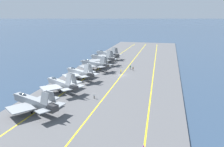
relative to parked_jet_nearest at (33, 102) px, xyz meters
The scene contains 15 objects.
ground_plane 41.21m from the parked_jet_nearest, 20.17° to the right, with size 2000.00×2000.00×0.00m, color #2D425B.
carrier_deck 41.20m from the parked_jet_nearest, 20.17° to the right, with size 212.57×43.60×0.40m, color #565659.
deck_stripe_foul_line 46.69m from the parked_jet_nearest, 34.14° to the right, with size 191.31×0.36×0.01m, color yellow.
deck_stripe_centerline 41.18m from the parked_jet_nearest, 20.17° to the right, with size 191.31×0.36×0.01m, color yellow.
deck_stripe_edge_line 38.73m from the parked_jet_nearest, ahead, with size 191.31×0.36×0.01m, color yellow.
parked_jet_nearest is the anchor object (origin of this frame).
parked_jet_second 15.62m from the parked_jet_nearest, ahead, with size 13.15×15.14×6.61m.
parked_jet_third 29.76m from the parked_jet_nearest, ahead, with size 12.86×14.89×6.43m.
parked_jet_fourth 44.62m from the parked_jet_nearest, ahead, with size 13.89×16.24×6.36m.
parked_jet_fifth 57.27m from the parked_jet_nearest, ahead, with size 13.75×15.41×6.86m.
parked_jet_sixth 71.38m from the parked_jet_nearest, ahead, with size 13.43×16.69×6.31m.
crew_yellow_vest 43.23m from the parked_jet_nearest, 18.10° to the right, with size 0.46×0.43×1.71m.
crew_green_vest 51.75m from the parked_jet_nearest, 17.82° to the right, with size 0.35×0.44×1.72m.
crew_white_vest 16.72m from the parked_jet_nearest, 44.47° to the right, with size 0.46×0.42×1.66m.
crew_brown_vest 50.29m from the parked_jet_nearest, 20.16° to the right, with size 0.39×0.45×1.65m.
Camera 1 is at (-86.46, -16.95, 23.72)m, focal length 38.00 mm.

